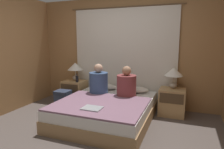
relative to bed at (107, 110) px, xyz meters
name	(u,v)px	position (x,y,z in m)	size (l,w,h in m)	color
ground_plane	(92,134)	(0.00, -0.64, -0.20)	(16.00, 16.00, 0.00)	#564C47
wall_back	(124,52)	(0.00, 1.10, 1.05)	(4.36, 0.06, 2.50)	#A37547
curtain_panel	(123,57)	(0.00, 1.04, 0.94)	(2.64, 0.02, 2.28)	silver
bed	(107,110)	(0.00, 0.00, 0.00)	(1.66, 1.97, 0.40)	#99754C
nightstand_left	(74,92)	(-1.16, 0.73, 0.08)	(0.52, 0.46, 0.55)	tan
nightstand_right	(172,102)	(1.16, 0.73, 0.08)	(0.52, 0.46, 0.55)	tan
lamp_left	(75,68)	(-1.16, 0.81, 0.67)	(0.38, 0.38, 0.44)	#B2A899
lamp_right	(174,73)	(1.16, 0.81, 0.67)	(0.38, 0.38, 0.44)	#B2A899
pillow_left	(105,87)	(-0.37, 0.78, 0.26)	(0.59, 0.33, 0.12)	silver
pillow_right	(135,89)	(0.37, 0.78, 0.26)	(0.59, 0.33, 0.12)	silver
blanket_on_bed	(100,104)	(0.00, -0.30, 0.22)	(1.60, 1.30, 0.03)	slate
person_left_in_bed	(99,82)	(-0.34, 0.39, 0.46)	(0.39, 0.39, 0.64)	#38517A
person_right_in_bed	(126,85)	(0.28, 0.39, 0.45)	(0.39, 0.39, 0.62)	brown
beer_bottle_on_left_stand	(77,79)	(-1.01, 0.62, 0.43)	(0.06, 0.06, 0.21)	black
laptop_on_bed	(92,108)	(-0.01, -0.61, 0.24)	(0.32, 0.25, 0.02)	#9EA0A5
backpack_on_floor	(63,99)	(-1.15, 0.23, 0.04)	(0.32, 0.28, 0.43)	#333D56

